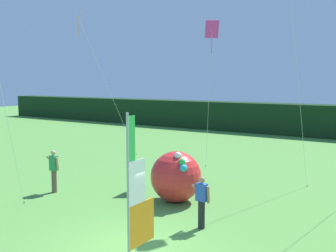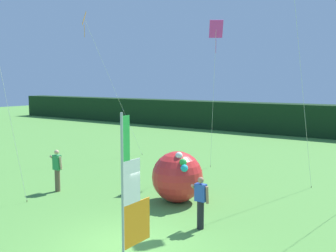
{
  "view_description": "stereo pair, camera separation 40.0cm",
  "coord_description": "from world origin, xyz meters",
  "px_view_note": "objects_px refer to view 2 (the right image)",
  "views": [
    {
      "loc": [
        6.74,
        -8.3,
        4.65
      ],
      "look_at": [
        -0.46,
        2.63,
        3.17
      ],
      "focal_mm": 41.8,
      "sensor_mm": 36.0,
      "label": 1
    },
    {
      "loc": [
        7.07,
        -8.07,
        4.65
      ],
      "look_at": [
        -0.46,
        2.63,
        3.17
      ],
      "focal_mm": 41.8,
      "sensor_mm": 36.0,
      "label": 2
    }
  ],
  "objects_px": {
    "kite_magenta_diamond_4": "(216,36)",
    "inflatable_balloon": "(177,177)",
    "banner_flag": "(131,199)",
    "person_near_banner": "(201,201)",
    "kite_orange_diamond_3": "(89,30)",
    "person_mid_field": "(57,169)"
  },
  "relations": [
    {
      "from": "banner_flag",
      "to": "person_mid_field",
      "type": "relative_size",
      "value": 2.21
    },
    {
      "from": "person_mid_field",
      "to": "inflatable_balloon",
      "type": "bearing_deg",
      "value": 19.11
    },
    {
      "from": "person_near_banner",
      "to": "kite_magenta_diamond_4",
      "type": "relative_size",
      "value": 0.22
    },
    {
      "from": "banner_flag",
      "to": "kite_orange_diamond_3",
      "type": "relative_size",
      "value": 0.46
    },
    {
      "from": "person_mid_field",
      "to": "kite_orange_diamond_3",
      "type": "bearing_deg",
      "value": 124.16
    },
    {
      "from": "person_mid_field",
      "to": "kite_orange_diamond_3",
      "type": "distance_m",
      "value": 9.58
    },
    {
      "from": "banner_flag",
      "to": "kite_magenta_diamond_4",
      "type": "height_order",
      "value": "kite_magenta_diamond_4"
    },
    {
      "from": "banner_flag",
      "to": "kite_magenta_diamond_4",
      "type": "relative_size",
      "value": 0.52
    },
    {
      "from": "person_near_banner",
      "to": "kite_magenta_diamond_4",
      "type": "xyz_separation_m",
      "value": [
        -3.28,
        6.95,
        5.98
      ]
    },
    {
      "from": "banner_flag",
      "to": "inflatable_balloon",
      "type": "bearing_deg",
      "value": 113.13
    },
    {
      "from": "person_near_banner",
      "to": "kite_magenta_diamond_4",
      "type": "bearing_deg",
      "value": 115.26
    },
    {
      "from": "kite_magenta_diamond_4",
      "to": "person_mid_field",
      "type": "bearing_deg",
      "value": -119.91
    },
    {
      "from": "person_near_banner",
      "to": "inflatable_balloon",
      "type": "bearing_deg",
      "value": 138.49
    },
    {
      "from": "inflatable_balloon",
      "to": "kite_orange_diamond_3",
      "type": "relative_size",
      "value": 0.24
    },
    {
      "from": "inflatable_balloon",
      "to": "kite_magenta_diamond_4",
      "type": "height_order",
      "value": "kite_magenta_diamond_4"
    },
    {
      "from": "inflatable_balloon",
      "to": "banner_flag",
      "type": "bearing_deg",
      "value": -66.87
    },
    {
      "from": "person_mid_field",
      "to": "kite_orange_diamond_3",
      "type": "xyz_separation_m",
      "value": [
        -3.85,
        5.68,
        6.69
      ]
    },
    {
      "from": "kite_magenta_diamond_4",
      "to": "inflatable_balloon",
      "type": "bearing_deg",
      "value": -77.6
    },
    {
      "from": "kite_orange_diamond_3",
      "to": "kite_magenta_diamond_4",
      "type": "bearing_deg",
      "value": 7.91
    },
    {
      "from": "banner_flag",
      "to": "inflatable_balloon",
      "type": "height_order",
      "value": "banner_flag"
    },
    {
      "from": "person_mid_field",
      "to": "inflatable_balloon",
      "type": "distance_m",
      "value": 5.28
    },
    {
      "from": "kite_orange_diamond_3",
      "to": "kite_magenta_diamond_4",
      "type": "relative_size",
      "value": 1.13
    }
  ]
}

